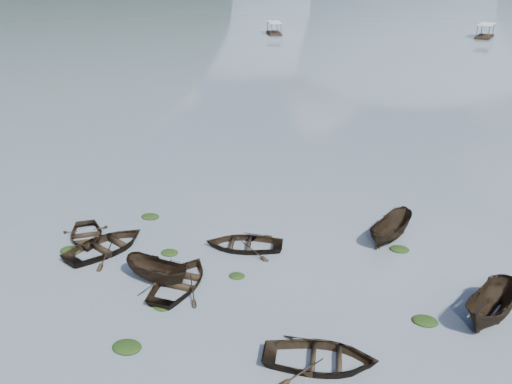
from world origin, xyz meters
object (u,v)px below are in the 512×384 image
(rowboat_0, at_px, (86,239))
(rowboat_3, at_px, (181,286))
(pontoon_centre, at_px, (484,38))
(pontoon_left, at_px, (274,34))

(rowboat_0, relative_size, rowboat_3, 0.84)
(pontoon_centre, bearing_deg, pontoon_left, -157.96)
(rowboat_0, height_order, pontoon_centre, pontoon_centre)
(rowboat_0, bearing_deg, pontoon_left, 63.78)
(rowboat_0, xyz_separation_m, pontoon_left, (-16.85, 89.74, 0.00))
(pontoon_left, bearing_deg, rowboat_0, -105.28)
(pontoon_left, xyz_separation_m, pontoon_centre, (40.70, 8.64, 0.00))
(rowboat_3, relative_size, pontoon_centre, 0.71)
(rowboat_0, distance_m, pontoon_left, 91.31)
(rowboat_0, distance_m, pontoon_centre, 101.23)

